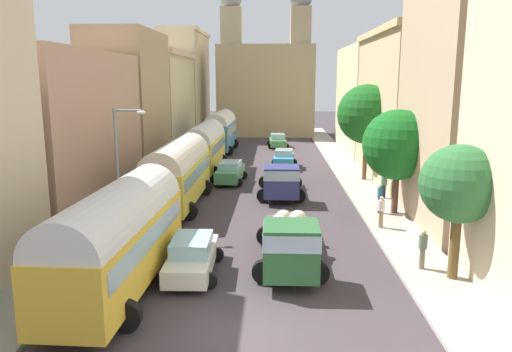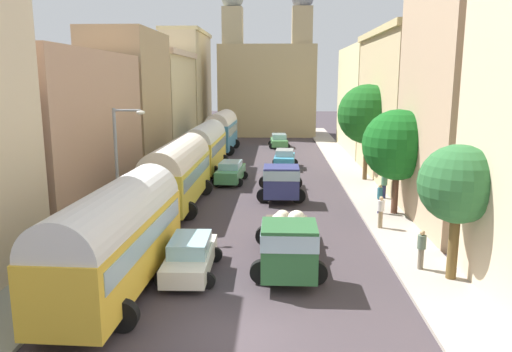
{
  "view_description": "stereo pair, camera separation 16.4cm",
  "coord_description": "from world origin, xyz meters",
  "px_view_note": "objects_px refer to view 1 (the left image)",
  "views": [
    {
      "loc": [
        1.1,
        -13.41,
        7.54
      ],
      "look_at": [
        0.0,
        17.1,
        1.5
      ],
      "focal_mm": 34.54,
      "sensor_mm": 36.0,
      "label": 1
    },
    {
      "loc": [
        1.26,
        -13.4,
        7.54
      ],
      "look_at": [
        0.0,
        17.1,
        1.5
      ],
      "focal_mm": 34.54,
      "sensor_mm": 36.0,
      "label": 2
    }
  ],
  "objects_px": {
    "car_3": "(230,172)",
    "pedestrian_3": "(380,197)",
    "parked_bus_2": "(204,145)",
    "parked_bus_0": "(118,234)",
    "car_0": "(284,159)",
    "streetlamp_near": "(121,160)",
    "pedestrian_0": "(384,184)",
    "pedestrian_2": "(381,211)",
    "parked_bus_3": "(221,130)",
    "parked_bus_1": "(178,171)",
    "car_2": "(192,256)",
    "cargo_truck_0": "(290,241)",
    "cargo_truck_1": "(281,179)",
    "pedestrian_1": "(423,248)",
    "car_1": "(278,141)"
  },
  "relations": [
    {
      "from": "car_2",
      "to": "car_1",
      "type": "bearing_deg",
      "value": 84.34
    },
    {
      "from": "parked_bus_3",
      "to": "pedestrian_3",
      "type": "distance_m",
      "value": 26.81
    },
    {
      "from": "parked_bus_2",
      "to": "parked_bus_3",
      "type": "relative_size",
      "value": 1.08
    },
    {
      "from": "pedestrian_2",
      "to": "car_2",
      "type": "bearing_deg",
      "value": -144.94
    },
    {
      "from": "car_3",
      "to": "parked_bus_2",
      "type": "bearing_deg",
      "value": 120.38
    },
    {
      "from": "cargo_truck_0",
      "to": "parked_bus_2",
      "type": "bearing_deg",
      "value": 106.71
    },
    {
      "from": "pedestrian_0",
      "to": "streetlamp_near",
      "type": "relative_size",
      "value": 0.3
    },
    {
      "from": "parked_bus_2",
      "to": "car_1",
      "type": "height_order",
      "value": "parked_bus_2"
    },
    {
      "from": "car_2",
      "to": "streetlamp_near",
      "type": "bearing_deg",
      "value": 129.26
    },
    {
      "from": "car_1",
      "to": "car_2",
      "type": "xyz_separation_m",
      "value": [
        -3.62,
        -36.57,
        -0.01
      ]
    },
    {
      "from": "pedestrian_1",
      "to": "pedestrian_2",
      "type": "bearing_deg",
      "value": 94.83
    },
    {
      "from": "car_3",
      "to": "cargo_truck_0",
      "type": "bearing_deg",
      "value": -77.11
    },
    {
      "from": "parked_bus_1",
      "to": "streetlamp_near",
      "type": "xyz_separation_m",
      "value": [
        -1.68,
        -5.3,
        1.53
      ]
    },
    {
      "from": "car_3",
      "to": "pedestrian_2",
      "type": "distance_m",
      "value": 14.27
    },
    {
      "from": "cargo_truck_0",
      "to": "streetlamp_near",
      "type": "xyz_separation_m",
      "value": [
        -8.06,
        4.65,
        2.45
      ]
    },
    {
      "from": "pedestrian_3",
      "to": "streetlamp_near",
      "type": "bearing_deg",
      "value": -164.76
    },
    {
      "from": "car_0",
      "to": "pedestrian_1",
      "type": "height_order",
      "value": "pedestrian_1"
    },
    {
      "from": "parked_bus_3",
      "to": "cargo_truck_1",
      "type": "distance_m",
      "value": 21.21
    },
    {
      "from": "parked_bus_0",
      "to": "car_0",
      "type": "relative_size",
      "value": 2.36
    },
    {
      "from": "car_0",
      "to": "pedestrian_0",
      "type": "bearing_deg",
      "value": -61.74
    },
    {
      "from": "parked_bus_1",
      "to": "pedestrian_1",
      "type": "relative_size",
      "value": 5.51
    },
    {
      "from": "parked_bus_2",
      "to": "car_2",
      "type": "distance_m",
      "value": 21.78
    },
    {
      "from": "car_2",
      "to": "pedestrian_0",
      "type": "height_order",
      "value": "pedestrian_0"
    },
    {
      "from": "pedestrian_1",
      "to": "pedestrian_2",
      "type": "relative_size",
      "value": 0.98
    },
    {
      "from": "cargo_truck_1",
      "to": "pedestrian_1",
      "type": "xyz_separation_m",
      "value": [
        5.42,
        -12.13,
        -0.23
      ]
    },
    {
      "from": "parked_bus_2",
      "to": "cargo_truck_1",
      "type": "relative_size",
      "value": 1.37
    },
    {
      "from": "streetlamp_near",
      "to": "parked_bus_1",
      "type": "bearing_deg",
      "value": 72.39
    },
    {
      "from": "parked_bus_2",
      "to": "cargo_truck_0",
      "type": "height_order",
      "value": "parked_bus_2"
    },
    {
      "from": "car_0",
      "to": "pedestrian_1",
      "type": "distance_m",
      "value": 23.62
    },
    {
      "from": "car_1",
      "to": "parked_bus_2",
      "type": "bearing_deg",
      "value": -112.22
    },
    {
      "from": "parked_bus_0",
      "to": "pedestrian_3",
      "type": "bearing_deg",
      "value": 42.28
    },
    {
      "from": "car_0",
      "to": "car_1",
      "type": "bearing_deg",
      "value": 91.88
    },
    {
      "from": "pedestrian_0",
      "to": "pedestrian_3",
      "type": "height_order",
      "value": "pedestrian_0"
    },
    {
      "from": "pedestrian_2",
      "to": "streetlamp_near",
      "type": "height_order",
      "value": "streetlamp_near"
    },
    {
      "from": "pedestrian_0",
      "to": "pedestrian_2",
      "type": "distance_m",
      "value": 6.5
    },
    {
      "from": "parked_bus_2",
      "to": "car_2",
      "type": "relative_size",
      "value": 2.11
    },
    {
      "from": "streetlamp_near",
      "to": "parked_bus_0",
      "type": "bearing_deg",
      "value": -74.46
    },
    {
      "from": "parked_bus_2",
      "to": "car_1",
      "type": "bearing_deg",
      "value": 67.78
    },
    {
      "from": "pedestrian_0",
      "to": "pedestrian_1",
      "type": "distance_m",
      "value": 11.84
    },
    {
      "from": "car_3",
      "to": "pedestrian_3",
      "type": "xyz_separation_m",
      "value": [
        9.15,
        -8.58,
        0.24
      ]
    },
    {
      "from": "pedestrian_1",
      "to": "pedestrian_3",
      "type": "xyz_separation_m",
      "value": [
        0.05,
        8.25,
        0.05
      ]
    },
    {
      "from": "cargo_truck_0",
      "to": "cargo_truck_1",
      "type": "relative_size",
      "value": 1.07
    },
    {
      "from": "parked_bus_2",
      "to": "parked_bus_3",
      "type": "height_order",
      "value": "parked_bus_3"
    },
    {
      "from": "parked_bus_2",
      "to": "cargo_truck_1",
      "type": "xyz_separation_m",
      "value": [
        6.13,
        -8.9,
        -0.98
      ]
    },
    {
      "from": "car_0",
      "to": "streetlamp_near",
      "type": "bearing_deg",
      "value": -114.15
    },
    {
      "from": "car_2",
      "to": "pedestrian_1",
      "type": "relative_size",
      "value": 2.53
    },
    {
      "from": "cargo_truck_0",
      "to": "car_2",
      "type": "xyz_separation_m",
      "value": [
        -3.83,
        -0.53,
        -0.48
      ]
    },
    {
      "from": "parked_bus_1",
      "to": "car_2",
      "type": "height_order",
      "value": "parked_bus_1"
    },
    {
      "from": "pedestrian_1",
      "to": "parked_bus_3",
      "type": "bearing_deg",
      "value": 109.45
    },
    {
      "from": "parked_bus_1",
      "to": "car_1",
      "type": "relative_size",
      "value": 2.23
    }
  ]
}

